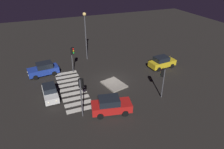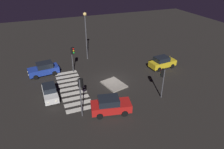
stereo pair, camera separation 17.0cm
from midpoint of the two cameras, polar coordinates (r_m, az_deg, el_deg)
name	(u,v)px [view 1 (the left image)]	position (r m, az deg, el deg)	size (l,w,h in m)	color
ground_plane	(112,81)	(28.48, -0.17, -1.77)	(80.00, 80.00, 0.00)	black
traffic_island	(114,84)	(27.51, 0.35, -2.73)	(3.67, 3.10, 0.18)	gray
car_yellow	(162,62)	(32.69, 13.56, 3.36)	(2.32, 4.34, 1.83)	gold
car_blue	(44,69)	(31.21, -18.60, 1.40)	(2.39, 4.43, 1.86)	#1E389E
car_white	(50,92)	(25.70, -17.02, -4.76)	(3.78, 1.83, 1.63)	silver
car_red	(111,105)	(22.30, -0.54, -8.54)	(2.68, 4.58, 1.90)	red
traffic_light_east	(81,88)	(20.72, -8.77, -3.83)	(0.54, 0.54, 4.48)	#47474C
traffic_light_north	(163,76)	(24.42, 13.71, -0.44)	(0.53, 0.54, 3.79)	#47474C
traffic_light_south	(72,54)	(30.01, -11.10, 5.68)	(0.54, 0.54, 3.93)	#47474C
street_lamp	(85,28)	(33.52, -7.58, 12.58)	(0.56, 0.56, 7.78)	#47474C
crosswalk_near	(72,89)	(27.26, -11.17, -3.87)	(9.90, 3.20, 0.02)	silver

